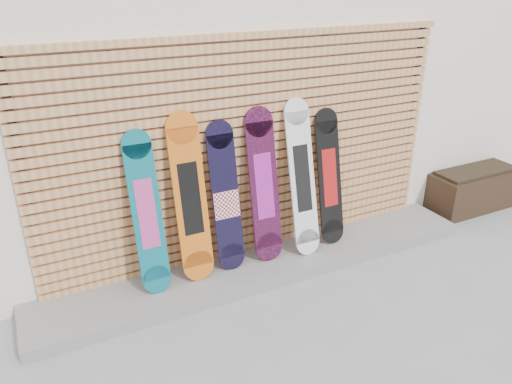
# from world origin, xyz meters

# --- Properties ---
(ground) EXTENTS (80.00, 80.00, 0.00)m
(ground) POSITION_xyz_m (0.00, 0.00, 0.00)
(ground) COLOR gray
(ground) RESTS_ON ground
(building) EXTENTS (12.00, 5.00, 3.60)m
(building) POSITION_xyz_m (0.50, 3.50, 1.80)
(building) COLOR silver
(building) RESTS_ON ground
(concrete_step) EXTENTS (4.60, 0.70, 0.12)m
(concrete_step) POSITION_xyz_m (-0.15, 0.68, 0.06)
(concrete_step) COLOR gray
(concrete_step) RESTS_ON ground
(slat_wall) EXTENTS (4.26, 0.08, 2.29)m
(slat_wall) POSITION_xyz_m (-0.15, 0.97, 1.21)
(slat_wall) COLOR tan
(slat_wall) RESTS_ON ground
(planter_box) EXTENTS (1.17, 0.49, 0.52)m
(planter_box) POSITION_xyz_m (2.86, 0.77, 0.26)
(planter_box) COLOR black
(planter_box) RESTS_ON ground
(snowboard_0) EXTENTS (0.26, 0.34, 1.46)m
(snowboard_0) POSITION_xyz_m (-1.27, 0.77, 0.85)
(snowboard_0) COLOR #0B6071
(snowboard_0) RESTS_ON concrete_step
(snowboard_1) EXTENTS (0.30, 0.32, 1.57)m
(snowboard_1) POSITION_xyz_m (-0.86, 0.78, 0.90)
(snowboard_1) COLOR #D26316
(snowboard_1) RESTS_ON concrete_step
(snowboard_2) EXTENTS (0.27, 0.29, 1.44)m
(snowboard_2) POSITION_xyz_m (-0.51, 0.80, 0.83)
(snowboard_2) COLOR black
(snowboard_2) RESTS_ON concrete_step
(snowboard_3) EXTENTS (0.29, 0.31, 1.52)m
(snowboard_3) POSITION_xyz_m (-0.11, 0.79, 0.88)
(snowboard_3) COLOR black
(snowboard_3) RESTS_ON concrete_step
(snowboard_4) EXTENTS (0.27, 0.40, 1.56)m
(snowboard_4) POSITION_xyz_m (0.30, 0.75, 0.90)
(snowboard_4) COLOR silver
(snowboard_4) RESTS_ON concrete_step
(snowboard_5) EXTENTS (0.27, 0.32, 1.41)m
(snowboard_5) POSITION_xyz_m (0.65, 0.79, 0.82)
(snowboard_5) COLOR black
(snowboard_5) RESTS_ON concrete_step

